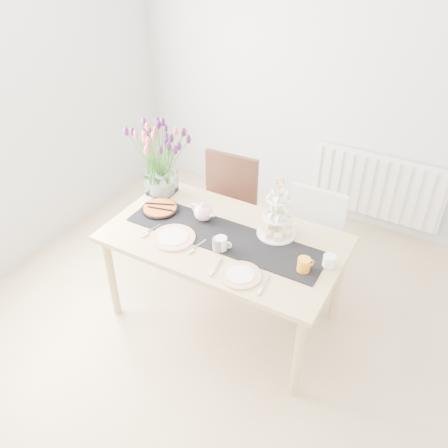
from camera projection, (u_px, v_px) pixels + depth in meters
The scene contains 16 objects.
room_shell at pixel (202, 213), 2.46m from camera, with size 4.50×4.50×4.50m.
radiator at pixel (377, 186), 4.31m from camera, with size 1.20×0.08×0.60m, color white.
dining_table at pixel (224, 246), 3.25m from camera, with size 1.60×0.90×0.75m.
chair_brown at pixel (225, 203), 3.91m from camera, with size 0.49×0.49×0.93m.
chair_white at pixel (310, 238), 3.59m from camera, with size 0.43×0.43×0.87m.
table_runner at pixel (224, 236), 3.20m from camera, with size 1.40×0.35×0.01m, color black.
tulip_vase at pixel (159, 149), 3.44m from camera, with size 0.68×0.68×0.58m.
cake_stand at pixel (277, 221), 3.16m from camera, with size 0.27×0.27×0.39m.
teapot at pixel (203, 212), 3.32m from camera, with size 0.22×0.18×0.14m, color silver, non-canonical shape.
cream_jug at pixel (329, 261), 2.94m from camera, with size 0.08×0.08×0.08m, color white.
tart_tin at pixel (160, 209), 3.45m from camera, with size 0.27×0.27×0.03m.
mug_grey at pixel (218, 244), 3.06m from camera, with size 0.08×0.08×0.09m, color slate.
mug_white at pixel (221, 244), 3.07m from camera, with size 0.08×0.08×0.10m, color white.
mug_orange at pixel (304, 265), 2.89m from camera, with size 0.08×0.08×0.10m, color orange.
plate_left at pixel (173, 238), 3.18m from camera, with size 0.30×0.30×0.02m, color silver.
plate_right at pixel (241, 275), 2.88m from camera, with size 0.26×0.26×0.01m, color silver.
Camera 1 is at (1.10, -1.71, 2.70)m, focal length 38.00 mm.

